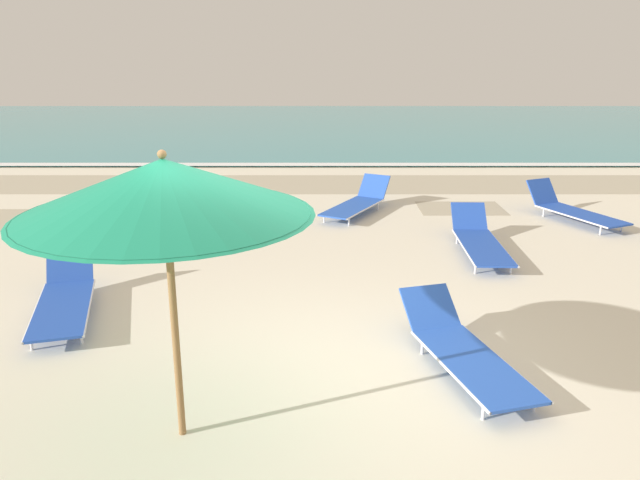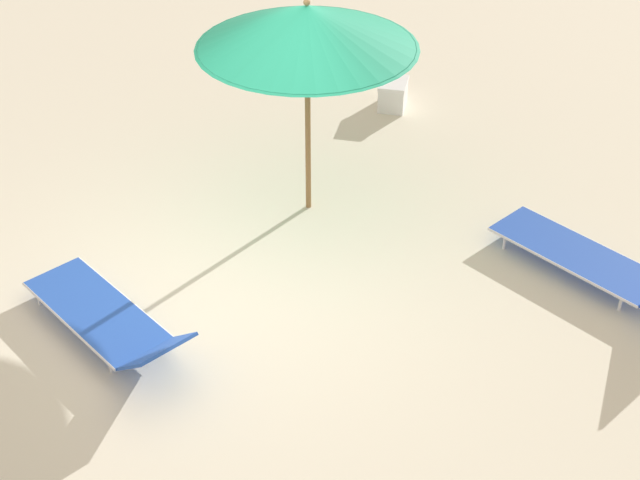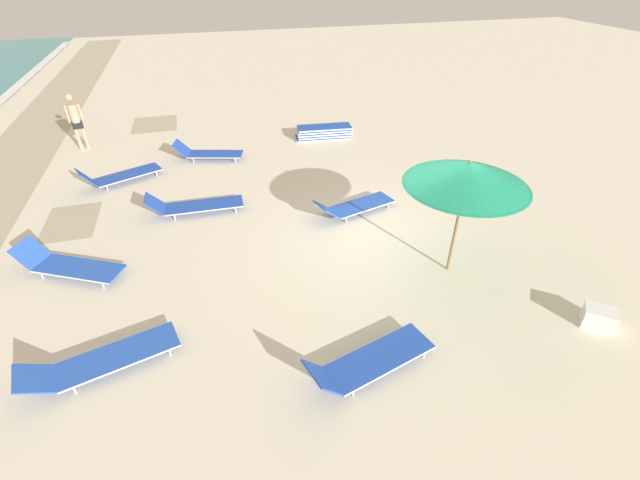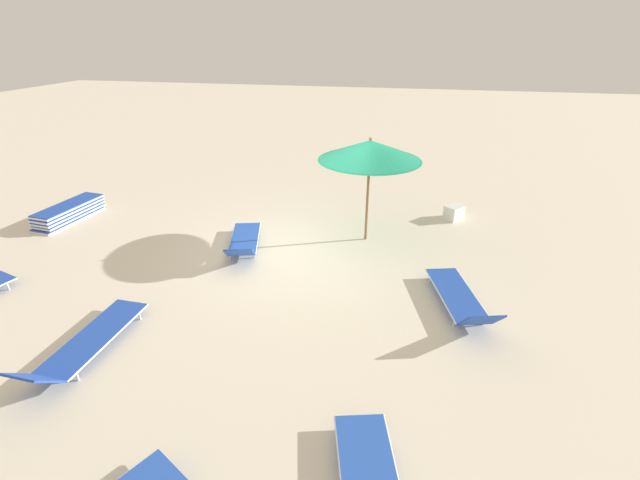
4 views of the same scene
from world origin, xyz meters
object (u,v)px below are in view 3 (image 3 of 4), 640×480
at_px(sun_lounger_mid_beach_pair_b, 103,359).
at_px(cooler_box, 598,318).
at_px(beach_umbrella, 467,175).
at_px(sun_lounger_under_umbrella, 354,206).
at_px(sun_lounger_mid_beach_solo, 208,153).
at_px(sun_lounger_beside_umbrella, 369,361).
at_px(sun_lounger_near_water_right, 69,265).
at_px(beachgoer_wading_adult, 76,119).
at_px(sun_lounger_mid_beach_pair_a, 195,205).
at_px(lounger_stack, 324,132).
at_px(sun_lounger_near_water_left, 120,175).

relative_size(sun_lounger_mid_beach_pair_b, cooler_box, 3.81).
bearing_deg(beach_umbrella, sun_lounger_under_umbrella, 23.07).
xyz_separation_m(beach_umbrella, sun_lounger_mid_beach_solo, (6.87, 4.36, -1.90)).
xyz_separation_m(beach_umbrella, cooler_box, (-2.11, -1.67, -1.93)).
xyz_separation_m(sun_lounger_beside_umbrella, sun_lounger_near_water_right, (3.84, 4.90, 0.00)).
bearing_deg(beachgoer_wading_adult, sun_lounger_beside_umbrella, -69.22).
bearing_deg(beach_umbrella, cooler_box, -141.70).
height_order(sun_lounger_under_umbrella, sun_lounger_mid_beach_solo, sun_lounger_mid_beach_solo).
bearing_deg(beach_umbrella, sun_lounger_beside_umbrella, 128.23).
xyz_separation_m(beach_umbrella, sun_lounger_mid_beach_pair_a, (3.69, 4.87, -1.90)).
xyz_separation_m(sun_lounger_under_umbrella, sun_lounger_mid_beach_pair_b, (-3.42, 5.29, -0.01)).
distance_m(lounger_stack, sun_lounger_near_water_right, 9.00).
relative_size(sun_lounger_near_water_left, cooler_box, 3.54).
bearing_deg(sun_lounger_near_water_right, sun_lounger_beside_umbrella, -100.01).
relative_size(beach_umbrella, sun_lounger_mid_beach_solo, 1.13).
xyz_separation_m(lounger_stack, sun_lounger_mid_beach_pair_a, (-3.96, 4.42, 0.01)).
xyz_separation_m(sun_lounger_beside_umbrella, cooler_box, (-0.16, -4.14, -0.03)).
xyz_separation_m(sun_lounger_under_umbrella, beachgoer_wading_adult, (6.18, 7.08, 0.79)).
xyz_separation_m(sun_lounger_near_water_right, sun_lounger_mid_beach_pair_b, (-2.70, -0.97, -0.01)).
relative_size(beach_umbrella, sun_lounger_under_umbrella, 1.12).
height_order(beachgoer_wading_adult, cooler_box, beachgoer_wading_adult).
relative_size(sun_lounger_near_water_left, beachgoer_wading_adult, 1.22).
xyz_separation_m(lounger_stack, sun_lounger_beside_umbrella, (-9.59, 2.03, 0.01)).
height_order(sun_lounger_beside_umbrella, sun_lounger_mid_beach_pair_a, sun_lounger_beside_umbrella).
distance_m(sun_lounger_near_water_left, sun_lounger_near_water_right, 4.07).
distance_m(lounger_stack, sun_lounger_under_umbrella, 5.09).
xyz_separation_m(sun_lounger_under_umbrella, sun_lounger_near_water_right, (-0.71, 6.26, 0.01)).
bearing_deg(sun_lounger_under_umbrella, beach_umbrella, -172.44).
bearing_deg(lounger_stack, sun_lounger_mid_beach_pair_a, 137.55).
bearing_deg(sun_lounger_mid_beach_solo, sun_lounger_near_water_left, 127.17).
distance_m(sun_lounger_under_umbrella, sun_lounger_beside_umbrella, 4.75).
xyz_separation_m(sun_lounger_under_umbrella, sun_lounger_mid_beach_solo, (4.27, 3.25, 0.00)).
height_order(beach_umbrella, sun_lounger_near_water_left, beach_umbrella).
bearing_deg(sun_lounger_mid_beach_pair_a, sun_lounger_beside_umbrella, -155.32).
bearing_deg(cooler_box, sun_lounger_near_water_left, -3.65).
bearing_deg(sun_lounger_beside_umbrella, sun_lounger_mid_beach_pair_b, 58.34).
bearing_deg(sun_lounger_near_water_right, sun_lounger_near_water_left, 20.09).
bearing_deg(lounger_stack, sun_lounger_mid_beach_pair_b, 150.59).
relative_size(lounger_stack, sun_lounger_mid_beach_pair_b, 0.85).
xyz_separation_m(sun_lounger_under_umbrella, sun_lounger_mid_beach_pair_a, (1.09, 3.76, 0.00)).
xyz_separation_m(beach_umbrella, sun_lounger_near_water_right, (1.89, 7.37, -1.90)).
relative_size(sun_lounger_mid_beach_solo, sun_lounger_mid_beach_pair_b, 0.91).
bearing_deg(cooler_box, sun_lounger_mid_beach_pair_a, -1.78).
relative_size(beach_umbrella, sun_lounger_mid_beach_pair_a, 1.05).
height_order(sun_lounger_beside_umbrella, sun_lounger_near_water_left, sun_lounger_near_water_left).
height_order(beach_umbrella, sun_lounger_near_water_right, beach_umbrella).
distance_m(sun_lounger_beside_umbrella, sun_lounger_mid_beach_pair_b, 4.09).
bearing_deg(sun_lounger_beside_umbrella, sun_lounger_near_water_left, 13.31).
height_order(sun_lounger_near_water_right, sun_lounger_mid_beach_solo, sun_lounger_near_water_right).
bearing_deg(sun_lounger_under_umbrella, lounger_stack, -23.03).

